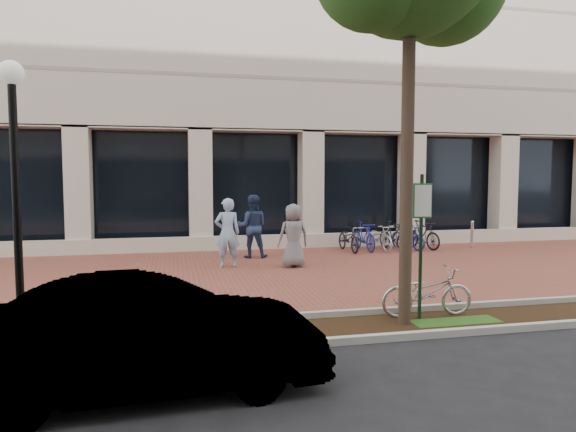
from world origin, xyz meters
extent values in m
plane|color=black|center=(0.00, 0.00, 0.00)|extent=(120.00, 120.00, 0.00)
cube|color=brown|center=(0.00, 0.00, 0.01)|extent=(40.00, 9.00, 0.01)
cube|color=black|center=(0.00, -5.25, 0.01)|extent=(40.00, 1.50, 0.01)
cube|color=#A9A99F|center=(0.00, -4.50, 0.06)|extent=(40.00, 0.12, 0.12)
cube|color=#A9A99F|center=(0.00, -6.00, 0.06)|extent=(40.00, 0.12, 0.12)
cube|color=beige|center=(0.00, 10.50, 10.10)|extent=(40.00, 12.00, 11.80)
cube|color=black|center=(0.00, 5.60, 2.10)|extent=(40.00, 0.15, 4.20)
cube|color=beige|center=(0.00, 4.50, 0.25)|extent=(40.00, 0.25, 0.50)
cube|color=beige|center=(0.00, 4.90, 2.10)|extent=(0.80, 0.80, 4.20)
cube|color=#14381E|center=(1.35, -4.96, 1.30)|extent=(0.05, 0.05, 2.61)
cube|color=#19672E|center=(1.35, -4.99, 2.14)|extent=(0.34, 0.02, 0.62)
cube|color=white|center=(1.35, -5.00, 2.14)|extent=(0.30, 0.01, 0.56)
cylinder|color=black|center=(-5.24, -4.93, 0.15)|extent=(0.28, 0.28, 0.30)
cylinder|color=black|center=(-5.24, -4.93, 1.97)|extent=(0.12, 0.12, 3.94)
sphere|color=silver|center=(-5.24, -4.93, 4.08)|extent=(0.36, 0.36, 0.36)
cylinder|color=#4C382B|center=(0.95, -5.18, 2.44)|extent=(0.22, 0.22, 4.87)
imported|color=#B4B5B9|center=(1.56, -4.83, 0.45)|extent=(1.76, 0.71, 0.91)
imported|color=#8DAED3|center=(-1.46, 1.10, 0.98)|extent=(0.74, 0.50, 1.96)
imported|color=navy|center=(-0.52, 2.66, 1.00)|extent=(1.09, 0.92, 1.99)
imported|color=slate|center=(0.35, 0.70, 0.90)|extent=(0.94, 0.66, 1.81)
cylinder|color=#B7B6BB|center=(7.50, 3.07, 0.44)|extent=(0.11, 0.11, 0.89)
sphere|color=#B7B6BB|center=(7.50, 3.07, 0.94)|extent=(0.12, 0.12, 0.12)
imported|color=black|center=(2.92, 3.29, 0.45)|extent=(0.68, 1.76, 0.91)
imported|color=navy|center=(3.47, 3.29, 0.50)|extent=(0.64, 1.72, 1.01)
imported|color=#B3B2B7|center=(4.02, 3.29, 0.45)|extent=(0.86, 1.80, 0.91)
imported|color=black|center=(4.57, 3.29, 0.50)|extent=(0.80, 1.74, 1.01)
imported|color=navy|center=(5.12, 3.29, 0.45)|extent=(1.02, 1.82, 0.91)
imported|color=black|center=(5.67, 3.29, 0.50)|extent=(0.96, 1.74, 1.01)
cylinder|color=#B7B6BB|center=(4.29, 3.29, 0.40)|extent=(0.04, 0.04, 0.80)
imported|color=silver|center=(-3.27, -7.17, 0.69)|extent=(4.25, 1.71, 1.37)
camera|label=1|loc=(-2.96, -13.29, 2.56)|focal=32.00mm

